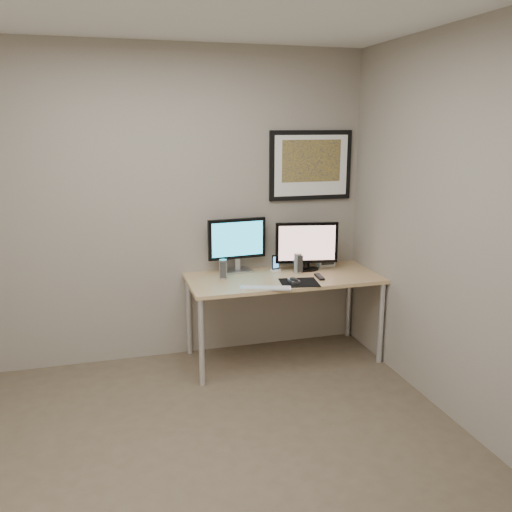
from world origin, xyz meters
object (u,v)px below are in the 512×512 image
object	(u,v)px
phone_dock	(275,263)
speaker_right	(298,263)
monitor_tv	(307,245)
desk	(283,284)
speaker_left	(223,269)
keyboard	(265,288)
fan_unit	(326,254)
monitor_large	(237,243)
framed_art	(311,165)

from	to	relation	value
phone_dock	speaker_right	bearing A→B (deg)	-45.49
monitor_tv	speaker_right	distance (m)	0.18
desk	speaker_left	xyz separation A→B (m)	(-0.50, 0.08, 0.15)
keyboard	fan_unit	size ratio (longest dim) A/B	1.75
monitor_large	speaker_left	xyz separation A→B (m)	(-0.16, -0.18, -0.18)
speaker_right	fan_unit	xyz separation A→B (m)	(0.32, 0.15, 0.03)
monitor_tv	phone_dock	xyz separation A→B (m)	(-0.26, 0.05, -0.15)
speaker_left	keyboard	world-z (taller)	speaker_left
monitor_large	fan_unit	distance (m)	0.82
speaker_left	keyboard	distance (m)	0.45
desk	framed_art	bearing A→B (deg)	43.46
framed_art	fan_unit	xyz separation A→B (m)	(0.12, -0.10, -0.78)
speaker_right	fan_unit	distance (m)	0.36
framed_art	monitor_large	xyz separation A→B (m)	(-0.69, -0.07, -0.63)
framed_art	monitor_tv	size ratio (longest dim) A/B	1.39
monitor_tv	keyboard	size ratio (longest dim) A/B	1.36
monitor_large	keyboard	world-z (taller)	monitor_large
monitor_large	speaker_left	world-z (taller)	monitor_large
speaker_left	framed_art	bearing A→B (deg)	30.33
fan_unit	framed_art	bearing A→B (deg)	142.57
phone_dock	monitor_large	bearing A→B (deg)	152.70
framed_art	speaker_left	distance (m)	1.20
desk	speaker_right	world-z (taller)	speaker_right
monitor_tv	phone_dock	distance (m)	0.31
desk	speaker_right	distance (m)	0.23
speaker_left	speaker_right	bearing A→B (deg)	14.00
monitor_large	speaker_right	bearing A→B (deg)	-24.75
phone_dock	speaker_left	bearing A→B (deg)	177.80
desk	monitor_tv	distance (m)	0.41
monitor_tv	speaker_left	bearing A→B (deg)	-165.40
monitor_large	fan_unit	world-z (taller)	monitor_large
speaker_right	fan_unit	world-z (taller)	fan_unit
monitor_tv	speaker_left	xyz separation A→B (m)	(-0.75, -0.05, -0.15)
speaker_right	fan_unit	size ratio (longest dim) A/B	0.75
speaker_left	phone_dock	size ratio (longest dim) A/B	1.10
speaker_left	phone_dock	xyz separation A→B (m)	(0.49, 0.10, -0.01)
monitor_large	phone_dock	size ratio (longest dim) A/B	3.49
speaker_right	fan_unit	bearing A→B (deg)	7.23
framed_art	phone_dock	size ratio (longest dim) A/B	5.13
desk	speaker_left	bearing A→B (deg)	171.07
keyboard	monitor_large	bearing A→B (deg)	117.46
framed_art	fan_unit	size ratio (longest dim) A/B	3.32
framed_art	keyboard	xyz separation A→B (m)	(-0.60, -0.62, -0.88)
desk	keyboard	size ratio (longest dim) A/B	4.05
speaker_right	keyboard	distance (m)	0.55
monitor_tv	monitor_large	bearing A→B (deg)	178.48
speaker_right	phone_dock	size ratio (longest dim) A/B	1.16
speaker_right	phone_dock	distance (m)	0.20
monitor_large	monitor_tv	world-z (taller)	monitor_large
framed_art	phone_dock	xyz separation A→B (m)	(-0.36, -0.15, -0.82)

